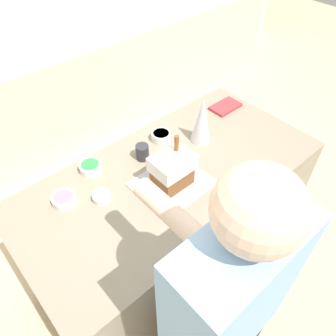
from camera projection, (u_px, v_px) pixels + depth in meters
name	position (u px, v px, depth m)	size (l,w,h in m)	color
ground_plane	(170.00, 261.00, 2.48)	(12.00, 12.00, 0.00)	#C6B28E
back_cabinet_block	(41.00, 103.00, 3.14)	(6.00, 0.60, 0.95)	beige
kitchen_island	(171.00, 224.00, 2.15)	(1.74, 0.86, 0.95)	gray
baking_tray	(172.00, 184.00, 1.75)	(0.38, 0.33, 0.01)	#B2B2BC
gingerbread_house	(172.00, 170.00, 1.68)	(0.21, 0.16, 0.28)	brown
decorative_tree	(202.00, 120.00, 1.91)	(0.12, 0.12, 0.30)	silver
candy_bowl_near_tray_right	(90.00, 167.00, 1.81)	(0.12, 0.12, 0.05)	white
candy_bowl_beside_tree	(102.00, 197.00, 1.66)	(0.09, 0.09, 0.04)	white
candy_bowl_front_corner	(161.00, 136.00, 2.00)	(0.12, 0.12, 0.05)	white
candy_bowl_center_rear	(64.00, 199.00, 1.65)	(0.12, 0.12, 0.04)	white
cookbook	(225.00, 107.00, 2.25)	(0.21, 0.13, 0.02)	#B23338
mug	(142.00, 152.00, 1.87)	(0.08, 0.08, 0.09)	#2D2D33
person	(221.00, 326.00, 1.28)	(0.46, 0.58, 1.77)	#333338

